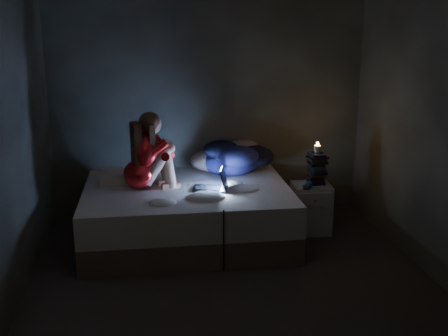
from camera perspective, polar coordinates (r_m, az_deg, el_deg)
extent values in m
cube|color=#39322D|center=(4.90, 1.05, -12.35)|extent=(3.60, 3.80, 0.02)
cube|color=#2E2F2B|center=(6.30, -1.60, 6.57)|extent=(3.60, 0.02, 2.60)
cube|color=#2E2F2B|center=(2.65, 7.63, -6.31)|extent=(3.60, 0.02, 2.60)
cube|color=#2E2F2B|center=(4.53, -22.13, 1.88)|extent=(0.02, 3.80, 2.60)
cube|color=#2E2F2B|center=(5.04, 21.93, 3.20)|extent=(0.02, 3.80, 2.60)
cube|color=white|center=(5.87, -10.60, -0.89)|extent=(0.46, 0.33, 0.13)
cube|color=silver|center=(6.02, 9.12, -4.19)|extent=(0.43, 0.38, 0.54)
cylinder|color=beige|center=(5.88, 9.80, 1.95)|extent=(0.07, 0.07, 0.08)
cube|color=black|center=(5.80, 8.71, -2.04)|extent=(0.09, 0.15, 0.01)
sphere|color=navy|center=(5.77, 9.00, -1.81)|extent=(0.08, 0.08, 0.08)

